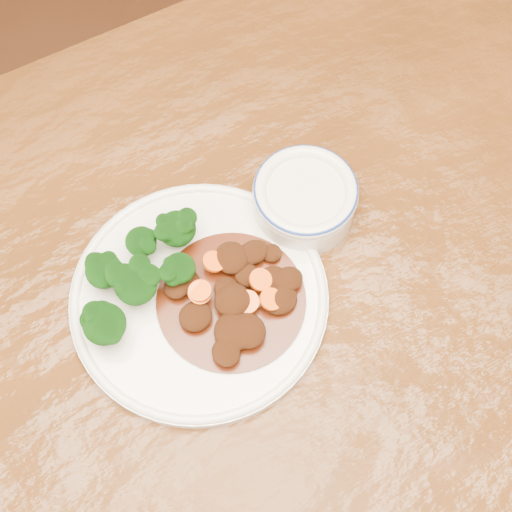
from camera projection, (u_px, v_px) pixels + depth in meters
ground at (246, 453)px, 1.44m from camera, size 4.00×4.00×0.00m
dining_table at (239, 355)px, 0.83m from camera, size 1.51×0.91×0.75m
dinner_plate at (199, 297)px, 0.77m from camera, size 0.28×0.28×0.02m
broccoli_florets at (137, 274)px, 0.74m from camera, size 0.16×0.11×0.05m
mince_stew at (236, 299)px, 0.75m from camera, size 0.16×0.16×0.03m
dip_bowl at (305, 198)px, 0.80m from camera, size 0.12×0.12×0.05m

